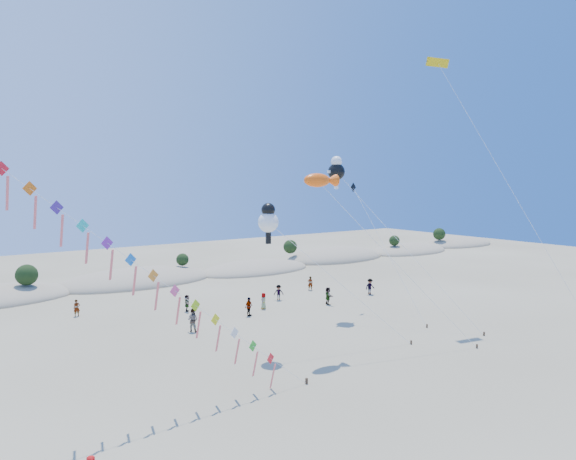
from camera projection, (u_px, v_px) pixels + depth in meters
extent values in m
plane|color=#807458|center=(453.00, 447.00, 21.66)|extent=(160.00, 160.00, 0.00)
ellipsoid|color=gray|center=(137.00, 282.00, 58.64)|extent=(19.00, 10.45, 3.40)
ellipsoid|color=#183212|center=(137.00, 275.00, 58.55)|extent=(15.20, 6.84, 0.76)
ellipsoid|color=gray|center=(255.00, 271.00, 66.62)|extent=(16.40, 9.02, 2.80)
ellipsoid|color=#183212|center=(255.00, 265.00, 66.55)|extent=(13.12, 5.90, 0.66)
ellipsoid|color=gray|center=(335.00, 259.00, 77.21)|extent=(18.00, 9.90, 3.80)
ellipsoid|color=#183212|center=(335.00, 252.00, 77.11)|extent=(14.40, 6.48, 0.72)
ellipsoid|color=gray|center=(408.00, 252.00, 85.35)|extent=(16.80, 9.24, 3.00)
ellipsoid|color=#183212|center=(408.00, 247.00, 85.28)|extent=(13.44, 6.05, 0.67)
ellipsoid|color=gray|center=(457.00, 245.00, 95.62)|extent=(17.60, 9.68, 3.20)
ellipsoid|color=#183212|center=(457.00, 240.00, 95.54)|extent=(14.08, 6.34, 0.70)
sphere|color=black|center=(27.00, 275.00, 50.02)|extent=(2.20, 2.20, 2.20)
sphere|color=black|center=(182.00, 260.00, 61.93)|extent=(1.60, 1.60, 1.60)
sphere|color=black|center=(290.00, 247.00, 73.32)|extent=(2.10, 2.10, 2.10)
sphere|color=black|center=(394.00, 241.00, 82.53)|extent=(1.80, 1.80, 1.80)
sphere|color=black|center=(439.00, 234.00, 91.72)|extent=(2.30, 2.30, 2.30)
cube|color=#3F2D1E|center=(307.00, 381.00, 28.57)|extent=(0.12, 0.12, 0.35)
cylinder|color=silver|center=(18.00, 180.00, 21.54)|extent=(28.52, 5.40, 24.02)
cube|color=red|center=(270.00, 358.00, 27.46)|extent=(1.28, 0.50, 1.35)
cube|color=#EA6268|center=(273.00, 376.00, 27.71)|extent=(0.19, 0.45, 1.55)
cube|color=green|center=(253.00, 346.00, 26.95)|extent=(1.28, 0.50, 1.35)
cube|color=#EA6268|center=(255.00, 364.00, 27.19)|extent=(0.19, 0.45, 1.55)
cube|color=silver|center=(234.00, 333.00, 26.43)|extent=(1.28, 0.50, 1.35)
cube|color=#EA6268|center=(237.00, 351.00, 26.67)|extent=(0.19, 0.45, 1.55)
cube|color=yellow|center=(215.00, 319.00, 25.91)|extent=(1.28, 0.50, 1.35)
cube|color=#EA6268|center=(218.00, 338.00, 26.15)|extent=(0.19, 0.45, 1.55)
cube|color=#95CA17|center=(195.00, 305.00, 25.39)|extent=(1.28, 0.50, 1.35)
cube|color=#EA6268|center=(199.00, 325.00, 25.63)|extent=(0.19, 0.45, 1.55)
cube|color=#E84985|center=(175.00, 291.00, 24.87)|extent=(1.28, 0.50, 1.35)
cube|color=#EA6268|center=(178.00, 311.00, 25.12)|extent=(0.19, 0.45, 1.55)
cube|color=orange|center=(153.00, 276.00, 24.35)|extent=(1.28, 0.50, 1.35)
cube|color=#EA6268|center=(157.00, 296.00, 24.60)|extent=(0.19, 0.45, 1.55)
cube|color=blue|center=(131.00, 260.00, 23.83)|extent=(1.28, 0.50, 1.35)
cube|color=#EA6268|center=(135.00, 281.00, 24.08)|extent=(0.19, 0.45, 1.55)
cube|color=purple|center=(107.00, 243.00, 23.31)|extent=(1.28, 0.50, 1.35)
cube|color=#EA6268|center=(111.00, 265.00, 23.56)|extent=(0.19, 0.45, 1.55)
cube|color=#19C0B3|center=(82.00, 226.00, 22.80)|extent=(1.28, 0.50, 1.35)
cube|color=#EA6268|center=(87.00, 248.00, 23.04)|extent=(0.19, 0.45, 1.55)
cube|color=#46238F|center=(57.00, 207.00, 22.28)|extent=(1.28, 0.50, 1.35)
cube|color=#EA6268|center=(62.00, 231.00, 22.52)|extent=(0.19, 0.45, 1.55)
cube|color=orange|center=(30.00, 188.00, 21.76)|extent=(1.28, 0.50, 1.35)
cube|color=#EA6268|center=(35.00, 212.00, 22.00)|extent=(0.19, 0.45, 1.55)
cube|color=red|center=(1.00, 168.00, 21.24)|extent=(1.28, 0.50, 1.35)
cube|color=#EA6268|center=(7.00, 193.00, 21.49)|extent=(0.19, 0.45, 1.55)
cube|color=#3F2D1E|center=(477.00, 346.00, 34.83)|extent=(0.10, 0.10, 0.30)
cylinder|color=silver|center=(398.00, 266.00, 34.22)|extent=(9.66, 6.62, 12.15)
ellipsoid|color=#FF570D|center=(317.00, 180.00, 33.61)|extent=(2.23, 0.98, 0.98)
cone|color=#FF570D|center=(331.00, 180.00, 34.32)|extent=(0.89, 0.89, 0.89)
cube|color=#3F2D1E|center=(411.00, 342.00, 35.68)|extent=(0.10, 0.10, 0.30)
cylinder|color=silver|center=(342.00, 285.00, 34.65)|extent=(9.38, 5.04, 9.22)
sphere|color=white|center=(268.00, 222.00, 33.60)|extent=(1.45, 1.45, 1.45)
sphere|color=black|center=(268.00, 210.00, 33.52)|extent=(0.97, 0.97, 0.97)
cube|color=black|center=(268.00, 238.00, 33.71)|extent=(0.35, 0.18, 0.80)
cube|color=#3F2D1E|center=(484.00, 334.00, 37.74)|extent=(0.10, 0.10, 0.30)
cylinder|color=silver|center=(405.00, 248.00, 40.75)|extent=(4.92, 12.24, 13.02)
sphere|color=black|center=(336.00, 172.00, 43.74)|extent=(1.54, 1.54, 1.54)
sphere|color=white|center=(336.00, 162.00, 43.65)|extent=(1.00, 1.00, 1.00)
cube|color=white|center=(336.00, 185.00, 43.84)|extent=(0.35, 0.18, 0.80)
cube|color=white|center=(330.00, 172.00, 43.34)|extent=(0.60, 0.15, 0.25)
cube|color=white|center=(342.00, 172.00, 44.14)|extent=(0.60, 0.15, 0.25)
cylinder|color=silver|center=(513.00, 192.00, 38.67)|extent=(3.49, 12.78, 22.45)
cube|color=#E0B80B|center=(438.00, 63.00, 41.85)|extent=(2.26, 0.92, 0.79)
cube|color=black|center=(437.00, 63.00, 41.87)|extent=(2.19, 0.56, 0.19)
cube|color=#3F2D1E|center=(427.00, 326.00, 39.85)|extent=(0.10, 0.10, 0.30)
cylinder|color=silver|center=(387.00, 252.00, 43.27)|extent=(0.30, 9.48, 11.59)
cube|color=black|center=(353.00, 187.00, 46.67)|extent=(0.91, 0.27, 0.93)
imported|color=slate|center=(193.00, 320.00, 38.76)|extent=(1.14, 1.17, 1.89)
imported|color=slate|center=(264.00, 301.00, 45.89)|extent=(0.89, 0.87, 1.54)
imported|color=slate|center=(249.00, 307.00, 43.39)|extent=(1.09, 0.79, 1.71)
imported|color=slate|center=(279.00, 292.00, 49.41)|extent=(1.18, 1.05, 1.58)
imported|color=slate|center=(328.00, 296.00, 47.62)|extent=(0.95, 1.68, 1.72)
imported|color=slate|center=(310.00, 283.00, 54.08)|extent=(0.69, 0.62, 1.58)
imported|color=slate|center=(77.00, 308.00, 43.25)|extent=(0.56, 0.37, 1.53)
imported|color=slate|center=(370.00, 287.00, 51.96)|extent=(1.18, 0.76, 1.72)
imported|color=slate|center=(187.00, 303.00, 45.04)|extent=(1.03, 1.50, 1.55)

